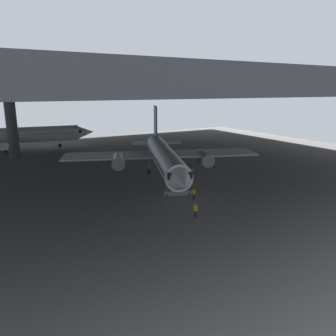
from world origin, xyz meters
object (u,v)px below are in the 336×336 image
boarding_stairs (178,189)px  airplane_main (164,156)px  crew_worker_by_stairs (194,193)px  crew_worker_near_nose (196,210)px  airplane_distant (14,136)px

boarding_stairs → airplane_main: bearing=72.5°
boarding_stairs → crew_worker_by_stairs: bearing=-77.6°
crew_worker_near_nose → crew_worker_by_stairs: crew_worker_near_nose is taller
boarding_stairs → crew_worker_near_nose: bearing=-107.5°
airplane_distant → crew_worker_by_stairs: bearing=-71.5°
airplane_main → crew_worker_near_nose: size_ratio=19.94×
airplane_main → airplane_distant: bearing=116.5°
boarding_stairs → crew_worker_by_stairs: size_ratio=2.90×
crew_worker_by_stairs → airplane_main: bearing=79.6°
crew_worker_near_nose → airplane_distant: size_ratio=0.05×
airplane_distant → boarding_stairs: bearing=-71.2°
boarding_stairs → airplane_distant: (-16.11, 47.21, 2.71)m
crew_worker_near_nose → airplane_distant: 57.10m
crew_worker_near_nose → airplane_distant: bearing=103.7°
crew_worker_near_nose → crew_worker_by_stairs: 6.15m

